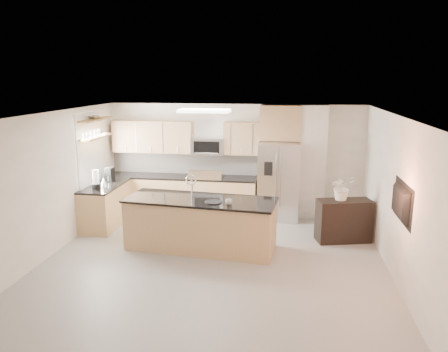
% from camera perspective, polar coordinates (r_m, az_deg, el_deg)
% --- Properties ---
extents(floor, '(6.50, 6.50, 0.00)m').
position_cam_1_polar(floor, '(7.69, -1.68, -11.83)').
color(floor, '#999791').
rests_on(floor, ground).
extents(ceiling, '(6.00, 6.50, 0.02)m').
position_cam_1_polar(ceiling, '(7.02, -1.82, 7.86)').
color(ceiling, white).
rests_on(ceiling, wall_back).
extents(wall_back, '(6.00, 0.02, 2.60)m').
position_cam_1_polar(wall_back, '(10.38, 1.37, 2.21)').
color(wall_back, white).
rests_on(wall_back, floor).
extents(wall_front, '(6.00, 0.02, 2.60)m').
position_cam_1_polar(wall_front, '(4.28, -9.56, -13.75)').
color(wall_front, white).
rests_on(wall_front, floor).
extents(wall_left, '(0.02, 6.50, 2.60)m').
position_cam_1_polar(wall_left, '(8.30, -22.61, -1.47)').
color(wall_left, white).
rests_on(wall_left, floor).
extents(wall_right, '(0.02, 6.50, 2.60)m').
position_cam_1_polar(wall_right, '(7.36, 21.97, -3.15)').
color(wall_right, white).
rests_on(wall_right, floor).
extents(back_counter, '(3.55, 0.66, 1.44)m').
position_cam_1_polar(back_counter, '(10.48, -5.54, -2.39)').
color(back_counter, tan).
rests_on(back_counter, floor).
extents(left_counter, '(0.66, 1.50, 0.92)m').
position_cam_1_polar(left_counter, '(9.95, -15.19, -3.68)').
color(left_counter, tan).
rests_on(left_counter, floor).
extents(range, '(0.76, 0.64, 1.14)m').
position_cam_1_polar(range, '(10.34, -2.18, -2.55)').
color(range, black).
rests_on(range, floor).
extents(upper_cabinets, '(3.50, 0.33, 0.75)m').
position_cam_1_polar(upper_cabinets, '(10.38, -5.91, 5.08)').
color(upper_cabinets, tan).
rests_on(upper_cabinets, wall_back).
extents(microwave, '(0.76, 0.40, 0.40)m').
position_cam_1_polar(microwave, '(10.22, -2.11, 3.91)').
color(microwave, silver).
rests_on(microwave, upper_cabinets).
extents(refrigerator, '(0.92, 0.78, 1.78)m').
position_cam_1_polar(refrigerator, '(10.03, 7.12, -0.66)').
color(refrigerator, silver).
rests_on(refrigerator, floor).
extents(partition_column, '(0.60, 0.30, 2.60)m').
position_cam_1_polar(partition_column, '(10.18, 11.49, 1.74)').
color(partition_column, silver).
rests_on(partition_column, floor).
extents(window, '(0.04, 1.15, 1.65)m').
position_cam_1_polar(window, '(9.82, -17.21, 3.10)').
color(window, white).
rests_on(window, wall_left).
extents(shelf_lower, '(0.30, 1.20, 0.04)m').
position_cam_1_polar(shelf_lower, '(9.81, -16.40, 4.92)').
color(shelf_lower, olive).
rests_on(shelf_lower, wall_left).
extents(shelf_upper, '(0.30, 1.20, 0.04)m').
position_cam_1_polar(shelf_upper, '(9.77, -16.54, 7.07)').
color(shelf_upper, olive).
rests_on(shelf_upper, wall_left).
extents(ceiling_fixture, '(1.00, 0.50, 0.06)m').
position_cam_1_polar(ceiling_fixture, '(8.66, -2.58, 8.51)').
color(ceiling_fixture, white).
rests_on(ceiling_fixture, ceiling).
extents(island, '(2.92, 1.32, 1.40)m').
position_cam_1_polar(island, '(8.33, -3.06, -6.22)').
color(island, tan).
rests_on(island, floor).
extents(credenza, '(1.13, 0.69, 0.84)m').
position_cam_1_polar(credenza, '(9.02, 15.36, -5.64)').
color(credenza, black).
rests_on(credenza, floor).
extents(cup, '(0.15, 0.15, 0.10)m').
position_cam_1_polar(cup, '(7.81, 0.64, -3.40)').
color(cup, silver).
rests_on(cup, island).
extents(platter, '(0.33, 0.33, 0.02)m').
position_cam_1_polar(platter, '(7.96, -1.40, -3.40)').
color(platter, black).
rests_on(platter, island).
extents(blender, '(0.18, 0.18, 0.42)m').
position_cam_1_polar(blender, '(9.43, -16.38, -0.63)').
color(blender, black).
rests_on(blender, left_counter).
extents(kettle, '(0.18, 0.18, 0.22)m').
position_cam_1_polar(kettle, '(9.66, -15.44, -0.75)').
color(kettle, silver).
rests_on(kettle, left_counter).
extents(coffee_maker, '(0.18, 0.21, 0.31)m').
position_cam_1_polar(coffee_maker, '(10.12, -14.71, 0.17)').
color(coffee_maker, black).
rests_on(coffee_maker, left_counter).
extents(bowl, '(0.46, 0.46, 0.09)m').
position_cam_1_polar(bowl, '(9.77, -16.54, 7.44)').
color(bowl, silver).
rests_on(bowl, shelf_upper).
extents(flower_vase, '(0.75, 0.67, 0.76)m').
position_cam_1_polar(flower_vase, '(8.82, 15.25, -0.65)').
color(flower_vase, white).
rests_on(flower_vase, credenza).
extents(television, '(0.14, 1.08, 0.62)m').
position_cam_1_polar(television, '(7.14, 21.66, -3.18)').
color(television, black).
rests_on(television, wall_right).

